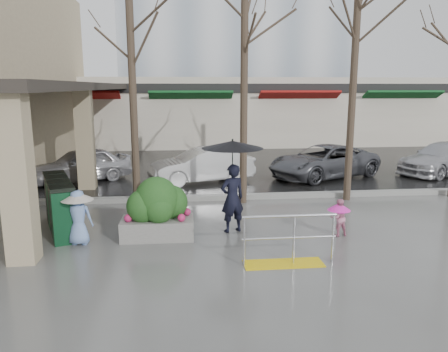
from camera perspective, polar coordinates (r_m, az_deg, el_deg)
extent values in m
plane|color=#51514F|center=(9.91, -1.33, -9.03)|extent=(120.00, 120.00, 0.00)
cube|color=black|center=(31.44, -4.68, 5.21)|extent=(120.00, 36.00, 0.01)
cube|color=gray|center=(13.69, -2.73, -2.85)|extent=(120.00, 0.30, 0.15)
cube|color=#2D2823|center=(17.71, -19.69, 11.38)|extent=(2.80, 18.00, 0.25)
cube|color=tan|center=(9.45, -25.39, -0.14)|extent=(0.55, 0.55, 3.50)
cube|color=tan|center=(15.66, -17.69, 4.68)|extent=(0.55, 0.55, 3.50)
cube|color=beige|center=(27.42, -0.31, 8.49)|extent=(34.00, 6.00, 4.00)
cube|color=maroon|center=(24.91, -18.50, 9.55)|extent=(4.50, 1.68, 0.87)
cube|color=#0F4C1E|center=(24.36, -4.37, 10.07)|extent=(4.50, 1.68, 0.87)
cube|color=maroon|center=(25.27, 9.58, 10.00)|extent=(4.50, 1.68, 0.87)
cube|color=#0F4C1E|center=(27.49, 21.88, 9.46)|extent=(4.50, 1.68, 0.87)
cube|color=black|center=(24.50, 0.39, 11.40)|extent=(34.00, 0.35, 0.50)
cube|color=yellow|center=(9.00, 7.77, -11.26)|extent=(1.60, 0.50, 0.02)
cylinder|color=silver|center=(8.67, 2.65, -8.59)|extent=(0.05, 0.05, 1.00)
cylinder|color=silver|center=(8.87, 9.12, -8.25)|extent=(0.05, 0.05, 1.00)
cylinder|color=silver|center=(9.11, 14.03, -7.93)|extent=(0.05, 0.05, 1.00)
cylinder|color=silver|center=(8.69, 8.59, -5.19)|extent=(1.90, 0.06, 0.06)
cylinder|color=silver|center=(8.83, 8.50, -7.98)|extent=(1.90, 0.04, 0.04)
cylinder|color=#382B21|center=(12.90, -11.83, 10.97)|extent=(0.22, 0.22, 6.80)
cylinder|color=#382B21|center=(12.99, 2.63, 11.64)|extent=(0.22, 0.22, 7.00)
cylinder|color=#382B21|center=(13.88, 16.44, 10.15)|extent=(0.22, 0.22, 6.50)
imported|color=black|center=(10.57, 1.09, -2.92)|extent=(0.71, 0.58, 1.68)
cylinder|color=black|center=(10.38, 1.11, 1.71)|extent=(0.02, 0.02, 1.06)
cone|color=black|center=(10.32, 1.12, 4.13)|extent=(1.48, 1.48, 0.18)
sphere|color=black|center=(10.30, 1.12, 4.74)|extent=(0.05, 0.05, 0.05)
imported|color=pink|center=(10.74, 14.73, -5.25)|extent=(0.49, 0.41, 0.89)
cylinder|color=black|center=(10.69, 14.78, -4.41)|extent=(0.02, 0.02, 0.39)
cone|color=#FF28BF|center=(10.66, 14.81, -3.88)|extent=(0.55, 0.55, 0.18)
sphere|color=black|center=(10.64, 14.84, -3.31)|extent=(0.05, 0.05, 0.05)
imported|color=#7899D5|center=(10.31, -18.47, -5.16)|extent=(0.65, 0.46, 1.25)
cylinder|color=black|center=(10.23, -18.58, -3.60)|extent=(0.02, 0.02, 0.58)
cone|color=beige|center=(10.18, -18.65, -2.50)|extent=(0.71, 0.71, 0.18)
sphere|color=black|center=(10.16, -18.69, -1.90)|extent=(0.05, 0.05, 0.05)
cube|color=gray|center=(10.42, -8.65, -6.75)|extent=(1.69, 0.87, 0.47)
ellipsoid|color=#144015|center=(10.22, -8.77, -3.06)|extent=(1.02, 0.92, 1.07)
sphere|color=#144015|center=(10.19, -10.60, -3.92)|extent=(0.74, 0.74, 0.74)
sphere|color=#144015|center=(10.38, -6.91, -3.43)|extent=(0.78, 0.78, 0.78)
cube|color=#0D391F|center=(10.54, -20.21, -5.01)|extent=(0.63, 0.63, 1.21)
cube|color=black|center=(10.38, -20.47, -1.52)|extent=(0.67, 0.67, 0.09)
cube|color=black|center=(11.13, -20.54, -4.18)|extent=(0.63, 0.63, 1.21)
cube|color=black|center=(10.97, -20.78, -0.86)|extent=(0.67, 0.67, 0.09)
cube|color=#0D3D1D|center=(11.71, -20.82, -3.44)|extent=(0.63, 0.63, 1.21)
cube|color=black|center=(11.56, -21.06, -0.27)|extent=(0.67, 0.67, 0.09)
cube|color=black|center=(12.30, -21.08, -2.76)|extent=(0.63, 0.63, 1.21)
cube|color=black|center=(12.16, -21.31, 0.26)|extent=(0.67, 0.67, 0.09)
imported|color=#B4B4B9|center=(17.09, -18.27, 1.38)|extent=(3.97, 3.04, 1.26)
imported|color=silver|center=(16.13, -2.92, 1.38)|extent=(4.04, 2.34, 1.26)
imported|color=#57585F|center=(17.43, 12.87, 1.87)|extent=(4.99, 3.79, 1.26)
imported|color=#B3B3B8|center=(19.84, 26.73, 2.07)|extent=(4.68, 3.43, 1.26)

